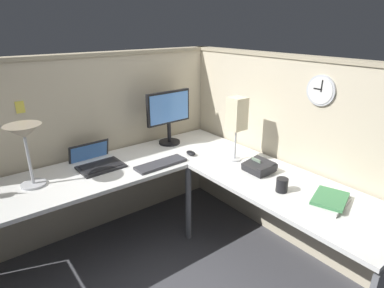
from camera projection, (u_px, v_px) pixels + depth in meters
ground_plane at (185, 254)px, 2.67m from camera, size 6.80×6.80×0.00m
cubicle_wall_back at (92, 145)px, 2.82m from camera, size 2.57×0.12×1.58m
cubicle_wall_right at (286, 151)px, 2.69m from camera, size 0.12×2.37×1.58m
desk at (172, 195)px, 2.32m from camera, size 2.35×2.15×0.73m
monitor at (169, 113)px, 2.95m from camera, size 0.46×0.20×0.50m
laptop at (96, 161)px, 2.59m from camera, size 0.35×0.39×0.22m
keyboard at (161, 164)px, 2.57m from camera, size 0.43×0.15×0.02m
computer_mouse at (191, 153)px, 2.77m from camera, size 0.06×0.10×0.03m
desk_lamp_dome at (24, 137)px, 2.13m from camera, size 0.24×0.24×0.44m
office_phone at (259, 167)px, 2.45m from camera, size 0.20×0.21×0.11m
book_stack at (328, 200)px, 2.03m from camera, size 0.33×0.27×0.04m
desk_lamp_paper at (237, 115)px, 2.55m from camera, size 0.13×0.13×0.53m
coffee_mug at (282, 185)px, 2.16m from camera, size 0.08×0.08×0.10m
wall_clock at (321, 90)px, 2.26m from camera, size 0.04×0.22×0.22m
pinned_note_leftmost at (20, 107)px, 2.33m from camera, size 0.06×0.00×0.09m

